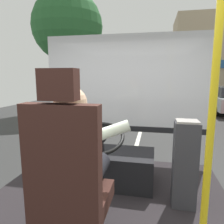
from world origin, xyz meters
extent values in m
cube|color=#2E2E2E|center=(0.00, 8.80, -0.03)|extent=(18.00, 44.00, 0.05)
cube|color=silver|center=(0.00, 8.80, 0.00)|extent=(0.12, 39.60, 0.00)
cube|color=#381E19|center=(-0.07, -0.31, 1.05)|extent=(0.48, 0.48, 0.12)
cube|color=#381E19|center=(-0.07, -0.50, 1.44)|extent=(0.48, 0.10, 0.66)
cube|color=#381E19|center=(-0.07, -0.50, 1.88)|extent=(0.22, 0.10, 0.18)
cylinder|color=black|center=(0.02, -0.16, 1.19)|extent=(0.16, 0.50, 0.16)
cylinder|color=black|center=(-0.16, -0.16, 1.19)|extent=(0.16, 0.50, 0.16)
cylinder|color=silver|center=(-0.07, -0.34, 1.38)|extent=(0.37, 0.37, 0.55)
cube|color=#B2842D|center=(-0.07, -0.15, 1.45)|extent=(0.06, 0.01, 0.34)
sphere|color=tan|center=(-0.07, -0.34, 1.75)|extent=(0.22, 0.22, 0.22)
cylinder|color=silver|center=(0.05, -0.11, 1.48)|extent=(0.51, 0.21, 0.24)
cylinder|color=silver|center=(-0.19, -0.11, 1.48)|extent=(0.51, 0.21, 0.24)
cube|color=black|center=(-0.07, 0.82, 0.80)|extent=(1.10, 0.56, 0.40)
cylinder|color=black|center=(-0.07, 0.46, 1.12)|extent=(0.07, 0.24, 0.42)
torus|color=black|center=(-0.07, 0.37, 1.31)|extent=(0.51, 0.48, 0.24)
cylinder|color=black|center=(-0.07, 0.37, 1.31)|extent=(0.14, 0.14, 0.09)
cylinder|color=yellow|center=(0.79, -0.32, 1.63)|extent=(0.04, 0.04, 2.06)
cube|color=#333338|center=(0.79, 0.50, 1.04)|extent=(0.23, 0.21, 0.88)
cube|color=#9E9993|center=(0.79, 0.50, 1.49)|extent=(0.21, 0.19, 0.02)
cube|color=silver|center=(0.00, 1.62, 1.85)|extent=(2.50, 0.01, 1.40)
cube|color=black|center=(0.00, 1.62, 1.11)|extent=(2.50, 0.08, 0.08)
cylinder|color=#4C3828|center=(-3.96, 8.81, 1.63)|extent=(0.29, 0.29, 3.26)
sphere|color=#275C2D|center=(-3.96, 8.81, 4.40)|extent=(3.51, 3.51, 3.51)
cylinder|color=black|center=(3.46, 11.92, 0.26)|extent=(0.14, 0.53, 0.53)
cylinder|color=black|center=(3.46, 9.38, 0.26)|extent=(0.14, 0.53, 0.53)
camera|label=1|loc=(0.47, -1.61, 1.92)|focal=33.66mm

